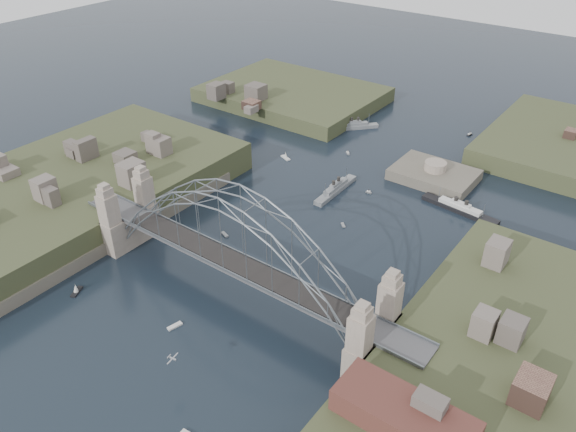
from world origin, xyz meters
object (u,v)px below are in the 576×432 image
(wharf_shed, at_px, (404,416))
(naval_cruiser_far, at_px, (355,126))
(naval_cruiser_near, at_px, (336,189))
(ocean_liner, at_px, (460,209))
(fort_island, at_px, (433,181))
(bridge, at_px, (233,246))

(wharf_shed, distance_m, naval_cruiser_far, 121.84)
(wharf_shed, height_order, naval_cruiser_near, wharf_shed)
(naval_cruiser_far, distance_m, ocean_liner, 55.98)
(fort_island, bearing_deg, naval_cruiser_far, 154.67)
(bridge, distance_m, ocean_liner, 64.17)
(naval_cruiser_near, xyz_separation_m, ocean_liner, (30.59, 10.39, -0.06))
(naval_cruiser_near, distance_m, naval_cruiser_far, 42.80)
(bridge, xyz_separation_m, ocean_liner, (24.39, 58.22, -11.54))
(naval_cruiser_far, bearing_deg, naval_cruiser_near, -65.88)
(bridge, xyz_separation_m, fort_island, (12.00, 70.00, -12.66))
(wharf_shed, relative_size, naval_cruiser_far, 1.52)
(fort_island, relative_size, naval_cruiser_near, 1.22)
(wharf_shed, height_order, naval_cruiser_far, wharf_shed)
(bridge, relative_size, fort_island, 3.82)
(naval_cruiser_near, xyz_separation_m, naval_cruiser_far, (-17.49, 39.07, -0.01))
(bridge, relative_size, ocean_liner, 4.05)
(fort_island, bearing_deg, ocean_liner, -43.56)
(wharf_shed, height_order, ocean_liner, wharf_shed)
(naval_cruiser_near, bearing_deg, bridge, -82.62)
(bridge, height_order, fort_island, bridge)
(wharf_shed, relative_size, naval_cruiser_near, 1.11)
(fort_island, distance_m, naval_cruiser_far, 39.50)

